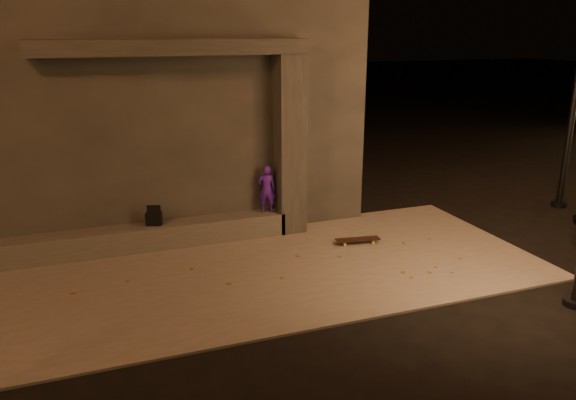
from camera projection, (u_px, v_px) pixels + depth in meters
name	position (u px, v px, depth m)	size (l,w,h in m)	color
ground	(269.00, 332.00, 7.91)	(120.00, 120.00, 0.00)	black
sidewalk	(233.00, 275.00, 9.70)	(11.00, 4.40, 0.04)	#67635B
building	(135.00, 98.00, 12.65)	(9.00, 5.10, 5.22)	#33312E
ledge	(133.00, 238.00, 10.71)	(6.00, 0.55, 0.45)	#504D49
column	(290.00, 146.00, 11.30)	(0.55, 0.55, 3.60)	#33312E
canopy	(174.00, 47.00, 10.06)	(5.00, 0.70, 0.28)	#33312E
skateboarder	(267.00, 189.00, 11.39)	(0.36, 0.23, 0.98)	#4919A6
backpack	(154.00, 218.00, 10.74)	(0.34, 0.28, 0.41)	black
skateboard	(358.00, 240.00, 11.04)	(0.90, 0.36, 0.10)	black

